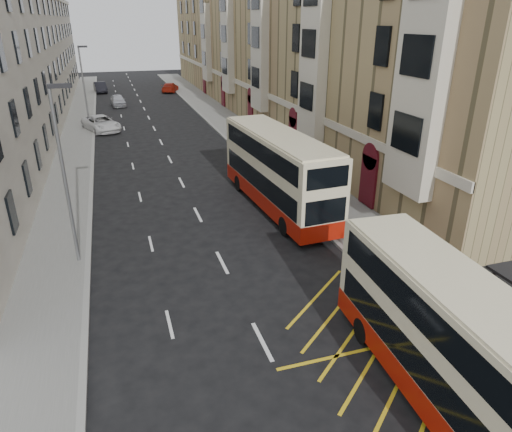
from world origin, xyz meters
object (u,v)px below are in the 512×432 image
object	(u,v)px
street_lamp_near	(64,168)
white_van	(101,124)
pedestrian_far	(382,250)
street_lamp_far	(84,83)
car_silver	(118,100)
car_red	(170,87)
double_decker_front	(455,348)
car_dark	(100,87)
double_decker_rear	(278,171)

from	to	relation	value
street_lamp_near	white_van	world-z (taller)	street_lamp_near
pedestrian_far	white_van	size ratio (longest dim) A/B	0.31
street_lamp_far	car_silver	distance (m)	13.88
car_red	street_lamp_far	bearing A→B (deg)	82.72
double_decker_front	car_dark	world-z (taller)	double_decker_front
street_lamp_near	double_decker_front	distance (m)	16.47
street_lamp_near	double_decker_front	size ratio (longest dim) A/B	0.78
double_decker_rear	car_dark	xyz separation A→B (m)	(-10.01, 52.68, -1.54)
white_van	car_red	distance (m)	27.32
street_lamp_far	car_dark	distance (m)	26.59
street_lamp_near	double_decker_rear	size ratio (longest dim) A/B	0.69
street_lamp_far	car_silver	bearing A→B (deg)	75.61
car_silver	car_red	size ratio (longest dim) A/B	0.89
double_decker_rear	car_dark	size ratio (longest dim) A/B	2.42
car_silver	car_dark	size ratio (longest dim) A/B	0.91
double_decker_rear	car_red	bearing A→B (deg)	85.99
pedestrian_far	street_lamp_far	bearing A→B (deg)	-32.98
street_lamp_near	car_dark	bearing A→B (deg)	88.83
pedestrian_far	car_dark	bearing A→B (deg)	-42.52
double_decker_front	car_red	xyz separation A→B (m)	(0.97, 66.01, -1.36)
white_van	car_dark	distance (m)	27.90
double_decker_rear	white_van	xyz separation A→B (m)	(-10.01, 24.78, -1.56)
street_lamp_far	double_decker_rear	distance (m)	28.74
double_decker_rear	pedestrian_far	size ratio (longest dim) A/B	6.81
street_lamp_far	pedestrian_far	xyz separation A→B (m)	(13.06, -34.80, -3.63)
street_lamp_near	double_decker_rear	world-z (taller)	street_lamp_near
car_dark	street_lamp_near	bearing A→B (deg)	-96.80
street_lamp_far	white_van	distance (m)	4.34
white_van	car_dark	world-z (taller)	car_dark
street_lamp_far	white_van	size ratio (longest dim) A/B	1.44
street_lamp_near	double_decker_rear	xyz separation A→B (m)	(11.16, 3.61, -2.31)
street_lamp_near	pedestrian_far	xyz separation A→B (m)	(13.06, -4.80, -3.63)
double_decker_front	car_silver	bearing A→B (deg)	100.59
street_lamp_near	car_dark	xyz separation A→B (m)	(1.15, 56.29, -3.85)
street_lamp_far	car_red	world-z (taller)	street_lamp_far
double_decker_rear	pedestrian_far	world-z (taller)	double_decker_rear
car_silver	car_red	xyz separation A→B (m)	(8.24, 10.75, -0.03)
white_van	car_dark	size ratio (longest dim) A/B	1.16
street_lamp_near	car_silver	xyz separation A→B (m)	(3.31, 42.91, -3.89)
double_decker_front	double_decker_rear	size ratio (longest dim) A/B	0.88
pedestrian_far	car_red	xyz separation A→B (m)	(-1.51, 58.45, -0.29)
white_van	car_red	world-z (taller)	white_van
car_dark	pedestrian_far	bearing A→B (deg)	-84.60
double_decker_rear	pedestrian_far	bearing A→B (deg)	-80.87
double_decker_rear	car_dark	world-z (taller)	double_decker_rear
street_lamp_far	double_decker_rear	bearing A→B (deg)	-67.07
pedestrian_far	car_silver	world-z (taller)	pedestrian_far
car_dark	street_lamp_far	bearing A→B (deg)	-98.13
double_decker_front	double_decker_rear	bearing A→B (deg)	91.01
white_van	street_lamp_far	bearing A→B (deg)	105.42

